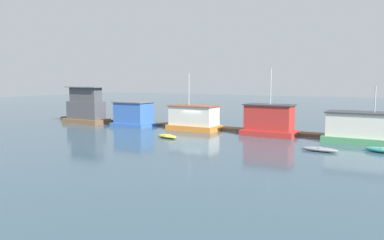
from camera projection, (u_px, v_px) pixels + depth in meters
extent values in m
plane|color=#385160|center=(196.00, 131.00, 45.14)|extent=(200.00, 200.00, 0.00)
cube|color=brown|center=(207.00, 127.00, 47.62)|extent=(51.00, 2.14, 0.30)
cube|color=brown|center=(86.00, 121.00, 53.15)|extent=(6.44, 3.22, 0.62)
cube|color=#4C4C51|center=(86.00, 110.00, 52.99)|extent=(5.46, 2.23, 2.46)
cube|color=#4C4C51|center=(86.00, 94.00, 52.75)|extent=(4.77, 1.54, 1.97)
cube|color=slate|center=(85.00, 87.00, 52.63)|extent=(5.76, 2.53, 0.12)
cube|color=#3866B7|center=(134.00, 124.00, 49.40)|extent=(5.14, 3.70, 0.50)
cube|color=#3866B7|center=(134.00, 112.00, 49.23)|extent=(4.42, 2.99, 2.66)
cube|color=slate|center=(133.00, 102.00, 49.08)|extent=(4.72, 3.29, 0.12)
cube|color=orange|center=(194.00, 127.00, 45.77)|extent=(6.14, 3.40, 0.65)
cube|color=silver|center=(194.00, 116.00, 45.61)|extent=(5.59, 2.85, 2.27)
cube|color=brown|center=(194.00, 106.00, 45.48)|extent=(5.89, 3.15, 0.12)
cylinder|color=#B2B2B7|center=(189.00, 89.00, 45.61)|extent=(0.12, 0.12, 3.81)
cube|color=red|center=(269.00, 133.00, 41.24)|extent=(5.82, 3.22, 0.64)
cube|color=red|center=(269.00, 118.00, 41.06)|extent=(5.04, 2.44, 2.71)
cube|color=#38383D|center=(269.00, 105.00, 40.90)|extent=(5.34, 2.74, 0.12)
cylinder|color=#B2B2B7|center=(271.00, 86.00, 40.63)|extent=(0.12, 0.12, 3.90)
cube|color=#4C9360|center=(362.00, 140.00, 36.56)|extent=(7.27, 3.78, 0.63)
cube|color=silver|center=(363.00, 125.00, 36.41)|extent=(6.52, 3.03, 2.27)
cube|color=#38383D|center=(364.00, 113.00, 36.28)|extent=(6.82, 3.33, 0.12)
cylinder|color=#B2B2B7|center=(375.00, 99.00, 35.67)|extent=(0.12, 0.12, 2.51)
ellipsoid|color=yellow|center=(167.00, 136.00, 39.64)|extent=(2.91, 1.85, 0.38)
cube|color=#997F60|center=(167.00, 135.00, 39.63)|extent=(0.43, 0.90, 0.08)
ellipsoid|color=gray|center=(320.00, 149.00, 32.19)|extent=(3.16, 1.22, 0.38)
cube|color=#997F60|center=(320.00, 148.00, 32.17)|extent=(0.21, 0.87, 0.08)
ellipsoid|color=teal|center=(382.00, 150.00, 31.66)|extent=(3.05, 1.82, 0.45)
cube|color=#997F60|center=(382.00, 148.00, 31.65)|extent=(0.40, 0.91, 0.08)
cylinder|color=brown|center=(278.00, 128.00, 41.74)|extent=(0.24, 0.24, 1.57)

